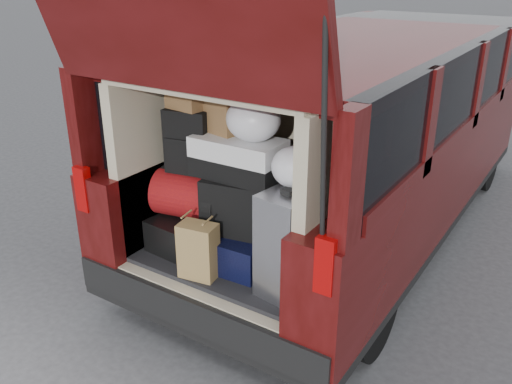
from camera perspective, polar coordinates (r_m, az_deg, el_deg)
ground at (r=3.82m, az=-3.17°, el=-15.06°), size 80.00×80.00×0.00m
minivan at (r=4.84m, az=9.70°, el=5.42°), size 1.90×5.35×2.77m
load_floor at (r=3.84m, az=-0.81°, el=-9.73°), size 1.24×1.05×0.55m
black_hardshell at (r=3.76m, az=-6.56°, el=-3.93°), size 0.44×0.58×0.22m
navy_hardshell at (r=3.53m, az=-1.38°, el=-5.71°), size 0.44×0.52×0.22m
silver_roller at (r=3.16m, az=3.99°, el=-5.16°), size 0.32×0.46×0.64m
kraft_bag at (r=3.35m, az=-6.08°, el=-6.16°), size 0.25×0.18×0.36m
red_duffel at (r=3.62m, az=-6.75°, el=-0.34°), size 0.53×0.40×0.31m
black_soft_case at (r=3.41m, az=-1.32°, el=-1.41°), size 0.53×0.37×0.35m
backpack at (r=3.53m, az=-7.02°, el=5.39°), size 0.32×0.23×0.42m
twotone_duffel at (r=3.34m, az=-1.89°, el=3.61°), size 0.57×0.30×0.25m
grocery_sack_lower at (r=3.46m, az=-7.08°, el=10.56°), size 0.27×0.23×0.22m
grocery_sack_upper at (r=3.39m, az=-3.24°, el=8.10°), size 0.25×0.22×0.22m
plastic_bag_center at (r=3.21m, az=-0.28°, el=7.66°), size 0.34×0.32×0.27m
plastic_bag_right at (r=3.02m, az=4.13°, el=2.62°), size 0.28×0.26×0.24m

